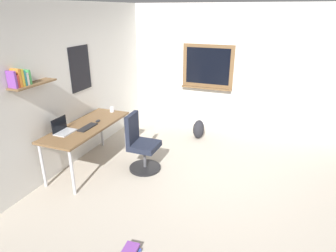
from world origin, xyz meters
The scene contains 11 objects.
ground_plane centered at (0.00, 0.00, 0.00)m, with size 5.20×5.20×0.00m, color #ADA393.
wall_back centered at (-0.01, 2.45, 1.30)m, with size 5.00×0.30×2.60m.
wall_right centered at (2.45, 0.03, 1.30)m, with size 0.22×5.00×2.60m.
desk centered at (-0.15, 2.05, 0.67)m, with size 1.65×0.65×0.74m.
office_chair centered at (0.08, 1.21, 0.41)m, with size 0.52×0.52×0.95m.
laptop centered at (-0.52, 2.20, 0.79)m, with size 0.31×0.21×0.23m.
keyboard centered at (-0.23, 1.97, 0.75)m, with size 0.37×0.13×0.02m, color black.
computer_mouse centered at (0.05, 1.97, 0.76)m, with size 0.10×0.06×0.03m, color #262628.
coffee_mug centered at (0.57, 2.02, 0.79)m, with size 0.08×0.08×0.09m, color silver.
backpack centered at (1.63, 0.66, 0.19)m, with size 0.32×0.22×0.39m, color #232328.
book_stack_on_floor centered at (-1.65, 0.49, 0.05)m, with size 0.24×0.19×0.11m.
Camera 1 is at (-3.75, -0.76, 2.48)m, focal length 31.34 mm.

